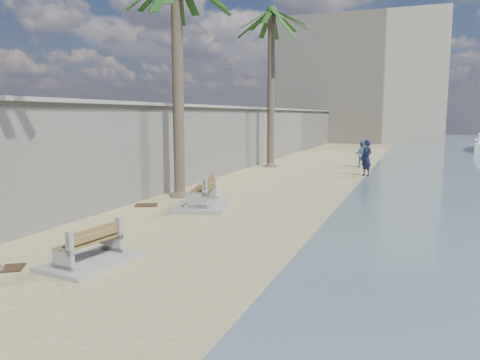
% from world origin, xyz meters
% --- Properties ---
extents(ground_plane, '(140.00, 140.00, 0.00)m').
position_xyz_m(ground_plane, '(0.00, 0.00, 0.00)').
color(ground_plane, tan).
extents(seawall, '(0.45, 70.00, 3.50)m').
position_xyz_m(seawall, '(-5.20, 20.00, 1.75)').
color(seawall, gray).
rests_on(seawall, ground_plane).
extents(wall_cap, '(0.80, 70.00, 0.12)m').
position_xyz_m(wall_cap, '(-5.20, 20.00, 3.55)').
color(wall_cap, gray).
rests_on(wall_cap, seawall).
extents(end_building, '(18.00, 12.00, 14.00)m').
position_xyz_m(end_building, '(-2.00, 52.00, 7.00)').
color(end_building, '#B7AA93').
rests_on(end_building, ground_plane).
extents(bench_near, '(1.54, 2.08, 0.81)m').
position_xyz_m(bench_near, '(-1.92, 1.80, 0.36)').
color(bench_near, gray).
rests_on(bench_near, ground_plane).
extents(bench_far, '(2.27, 2.84, 1.04)m').
position_xyz_m(bench_far, '(-2.36, 8.28, 0.46)').
color(bench_far, gray).
rests_on(bench_far, ground_plane).
extents(palm_back, '(5.00, 5.00, 10.05)m').
position_xyz_m(palm_back, '(-3.90, 21.12, 8.98)').
color(palm_back, brown).
rests_on(palm_back, ground_plane).
extents(streetlight, '(0.28, 0.28, 5.12)m').
position_xyz_m(streetlight, '(-5.10, 12.00, 6.64)').
color(streetlight, '#2D2D33').
rests_on(streetlight, wall_cap).
extents(person_a, '(0.93, 0.90, 2.15)m').
position_xyz_m(person_a, '(2.00, 18.76, 1.08)').
color(person_a, '#141837').
rests_on(person_a, ground_plane).
extents(person_b, '(0.87, 0.68, 1.75)m').
position_xyz_m(person_b, '(1.30, 22.78, 0.88)').
color(person_b, teal).
rests_on(person_b, ground_plane).
extents(debris_b, '(0.64, 0.67, 0.03)m').
position_xyz_m(debris_b, '(-3.24, 0.99, 0.01)').
color(debris_b, '#382616').
rests_on(debris_b, ground_plane).
extents(debris_c, '(0.96, 0.89, 0.03)m').
position_xyz_m(debris_c, '(-4.33, 7.82, 0.01)').
color(debris_c, '#382616').
rests_on(debris_c, ground_plane).
extents(debris_d, '(0.52, 0.46, 0.03)m').
position_xyz_m(debris_d, '(-2.71, 3.39, 0.01)').
color(debris_d, '#382616').
rests_on(debris_d, ground_plane).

